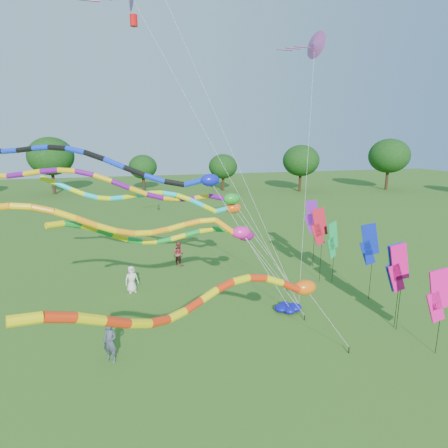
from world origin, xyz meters
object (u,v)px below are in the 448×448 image
object	(u,v)px
blue_nylon_heap	(286,308)
person_c	(179,253)
person_a	(132,279)
tube_kite_orange	(156,225)
person_b	(110,342)
tube_kite_red	(231,296)

from	to	relation	value
blue_nylon_heap	person_c	xyz separation A→B (m)	(-4.48, 9.10, 0.70)
person_a	tube_kite_orange	bearing A→B (deg)	-95.45
tube_kite_orange	person_a	xyz separation A→B (m)	(-1.09, 6.29, -4.77)
person_b	tube_kite_red	bearing A→B (deg)	-12.39
tube_kite_orange	person_c	bearing A→B (deg)	76.04
tube_kite_orange	person_c	world-z (taller)	tube_kite_orange
person_b	blue_nylon_heap	bearing A→B (deg)	50.58
tube_kite_orange	person_c	xyz separation A→B (m)	(2.43, 10.45, -4.71)
person_a	person_c	world-z (taller)	person_c
blue_nylon_heap	person_b	world-z (taller)	person_b
tube_kite_orange	blue_nylon_heap	xyz separation A→B (m)	(6.91, 1.35, -5.41)
person_c	person_a	bearing A→B (deg)	97.91
person_a	tube_kite_red	bearing A→B (deg)	-91.65
person_c	tube_kite_orange	bearing A→B (deg)	125.05
tube_kite_orange	blue_nylon_heap	world-z (taller)	tube_kite_orange
person_a	person_b	xyz separation A→B (m)	(-1.12, -7.23, 0.07)
tube_kite_red	person_b	size ratio (longest dim) A/B	6.37
blue_nylon_heap	person_b	bearing A→B (deg)	-165.90
tube_kite_red	blue_nylon_heap	bearing A→B (deg)	31.55
tube_kite_red	person_c	xyz separation A→B (m)	(0.66, 15.94, -3.57)
person_a	person_c	distance (m)	5.45
blue_nylon_heap	tube_kite_red	bearing A→B (deg)	-126.93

